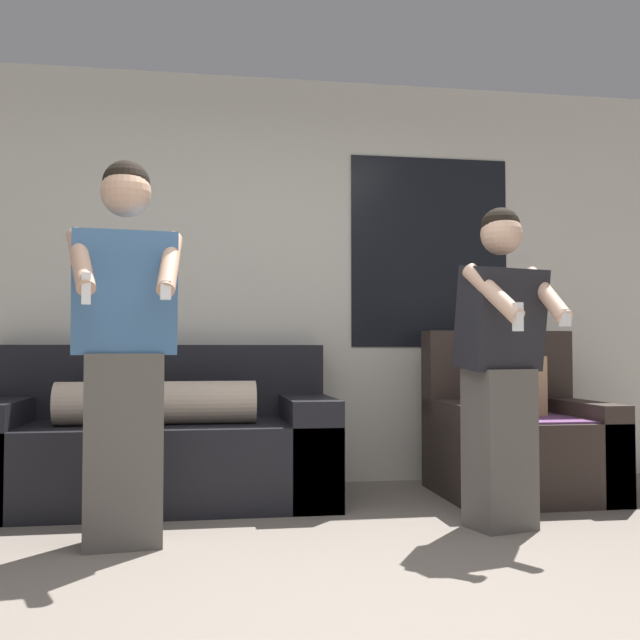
# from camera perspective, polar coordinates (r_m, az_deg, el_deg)

# --- Properties ---
(ground_plane) EXTENTS (14.00, 14.00, 0.00)m
(ground_plane) POSITION_cam_1_polar(r_m,az_deg,el_deg) (2.54, 0.89, -22.52)
(ground_plane) COLOR slate
(wall_back) EXTENTS (6.07, 0.07, 2.70)m
(wall_back) POSITION_cam_1_polar(r_m,az_deg,el_deg) (4.99, -4.13, 3.16)
(wall_back) COLOR beige
(wall_back) RESTS_ON ground_plane
(couch) EXTENTS (2.01, 0.93, 0.91)m
(couch) POSITION_cam_1_polar(r_m,az_deg,el_deg) (4.49, -12.23, -9.34)
(couch) COLOR black
(couch) RESTS_ON ground_plane
(armchair) EXTENTS (0.95, 0.90, 1.00)m
(armchair) POSITION_cam_1_polar(r_m,az_deg,el_deg) (4.76, 14.74, -8.82)
(armchair) COLOR #332823
(armchair) RESTS_ON ground_plane
(person_left) EXTENTS (0.52, 0.51, 1.74)m
(person_left) POSITION_cam_1_polar(r_m,az_deg,el_deg) (3.49, -14.69, -2.13)
(person_left) COLOR #56514C
(person_left) RESTS_ON ground_plane
(person_right) EXTENTS (0.48, 0.55, 1.59)m
(person_right) POSITION_cam_1_polar(r_m,az_deg,el_deg) (3.81, 13.63, -3.35)
(person_right) COLOR #56514C
(person_right) RESTS_ON ground_plane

